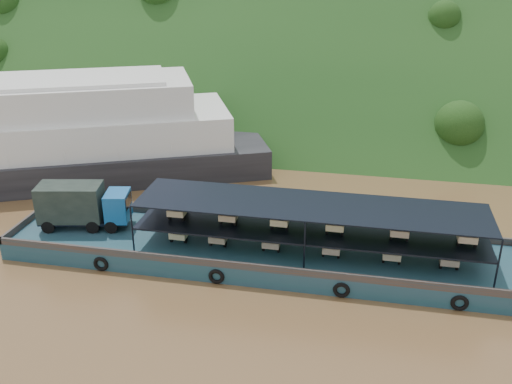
# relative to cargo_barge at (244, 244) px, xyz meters

# --- Properties ---
(ground) EXTENTS (160.00, 160.00, 0.00)m
(ground) POSITION_rel_cargo_barge_xyz_m (1.95, 1.43, -1.12)
(ground) COLOR brown
(ground) RESTS_ON ground
(hillside) EXTENTS (140.00, 39.60, 39.60)m
(hillside) POSITION_rel_cargo_barge_xyz_m (1.95, 37.43, -1.12)
(hillside) COLOR #163A15
(hillside) RESTS_ON ground
(cargo_barge) EXTENTS (35.00, 7.18, 4.54)m
(cargo_barge) POSITION_rel_cargo_barge_xyz_m (0.00, 0.00, 0.00)
(cargo_barge) COLOR #15414B
(cargo_barge) RESTS_ON ground
(passenger_ferry) EXTENTS (46.42, 28.81, 9.25)m
(passenger_ferry) POSITION_rel_cargo_barge_xyz_m (-23.86, 10.93, 2.89)
(passenger_ferry) COLOR black
(passenger_ferry) RESTS_ON ground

